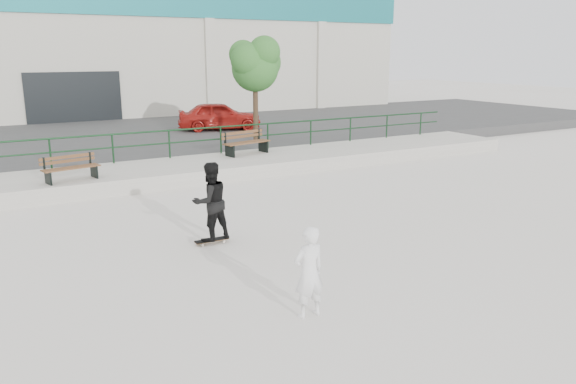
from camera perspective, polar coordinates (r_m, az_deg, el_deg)
ground at (r=10.96m, az=1.18°, el=-8.60°), size 120.00×120.00×0.00m
ledge at (r=19.32m, az=-13.46°, el=1.77°), size 30.00×3.00×0.50m
parking_strip at (r=27.47m, az=-18.57°, el=4.97°), size 60.00×14.00×0.50m
railing at (r=20.38m, az=-14.67°, el=5.16°), size 28.00×0.06×1.03m
commercial_building at (r=41.00m, az=-23.12°, el=13.42°), size 44.20×16.33×8.00m
bench_left at (r=17.86m, az=-21.23°, el=2.27°), size 1.71×0.81×0.76m
bench_right at (r=21.10m, az=-4.31°, el=5.01°), size 1.96×0.93×0.87m
tree at (r=24.15m, az=-3.32°, el=12.98°), size 2.47×2.20×4.39m
red_car at (r=27.99m, az=-6.98°, el=7.69°), size 4.34×2.81×1.38m
skateboard at (r=12.88m, az=-7.75°, el=-4.88°), size 0.78×0.22×0.09m
standing_skater at (r=12.62m, az=-7.89°, el=-0.96°), size 0.95×0.79×1.78m
seated_skater at (r=9.13m, az=2.14°, el=-8.15°), size 0.58×0.40×1.54m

